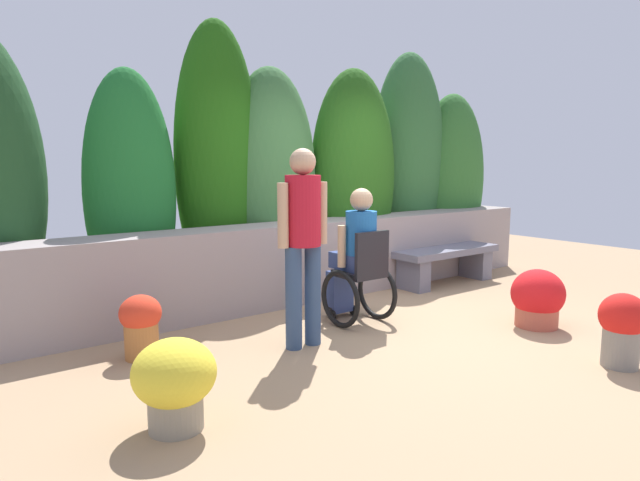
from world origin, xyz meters
The scene contains 10 objects.
ground_plane centered at (0.00, 0.00, 0.00)m, with size 13.46×13.46×0.00m, color tan.
stone_retaining_wall centered at (0.00, 1.51, 0.45)m, with size 6.95×0.52×0.90m, color gray.
hedge_backdrop centered at (0.06, 2.11, 1.42)m, with size 7.50×1.12×3.16m.
stone_bench centered at (1.77, 1.04, 0.31)m, with size 1.59×0.47×0.47m.
person_in_wheelchair centered at (-0.30, 0.43, 0.62)m, with size 0.53×0.66×1.33m.
person_standing_companion centered at (-1.13, 0.17, 0.98)m, with size 0.49×0.30×1.69m.
flower_pot_purple_near centered at (1.00, -0.72, 0.27)m, with size 0.50×0.50×0.56m.
flower_pot_terracotta_by_wall centered at (-2.58, -0.57, 0.30)m, with size 0.50×0.50×0.55m.
flower_pot_red_accent centered at (0.56, -1.69, 0.33)m, with size 0.35×0.35×0.58m.
flower_pot_small_foreground centered at (-2.34, 0.73, 0.29)m, with size 0.33×0.33×0.52m.
Camera 1 is at (-3.72, -3.50, 1.57)m, focal length 30.38 mm.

